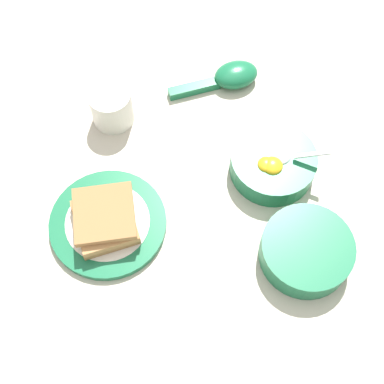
{
  "coord_description": "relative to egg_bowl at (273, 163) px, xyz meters",
  "views": [
    {
      "loc": [
        0.26,
        0.23,
        0.74
      ],
      "look_at": [
        -0.02,
        -0.02,
        0.02
      ],
      "focal_mm": 50.0,
      "sensor_mm": 36.0,
      "label": 1
    }
  ],
  "objects": [
    {
      "name": "ground_plane",
      "position": [
        0.14,
        -0.05,
        -0.02
      ],
      "size": [
        3.0,
        3.0,
        0.0
      ],
      "primitive_type": "plane",
      "color": "beige"
    },
    {
      "name": "egg_bowl",
      "position": [
        0.0,
        0.0,
        0.0
      ],
      "size": [
        0.13,
        0.13,
        0.07
      ],
      "color": "#196B42",
      "rests_on": "ground_plane"
    },
    {
      "name": "toast_plate",
      "position": [
        0.24,
        -0.12,
        -0.02
      ],
      "size": [
        0.17,
        0.17,
        0.01
      ],
      "color": "#196B42",
      "rests_on": "ground_plane"
    },
    {
      "name": "toast_sandwich",
      "position": [
        0.24,
        -0.12,
        0.01
      ],
      "size": [
        0.12,
        0.12,
        0.04
      ],
      "color": "#9E7042",
      "rests_on": "toast_plate"
    },
    {
      "name": "soup_spoon",
      "position": [
        -0.09,
        -0.16,
        -0.01
      ],
      "size": [
        0.15,
        0.11,
        0.03
      ],
      "color": "#196B42",
      "rests_on": "ground_plane"
    },
    {
      "name": "congee_bowl",
      "position": [
        0.08,
        0.12,
        0.0
      ],
      "size": [
        0.13,
        0.13,
        0.04
      ],
      "color": "#196B42",
      "rests_on": "ground_plane"
    },
    {
      "name": "drinking_cup",
      "position": [
        0.09,
        -0.26,
        0.01
      ],
      "size": [
        0.07,
        0.07,
        0.06
      ],
      "color": "silver",
      "rests_on": "ground_plane"
    }
  ]
}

